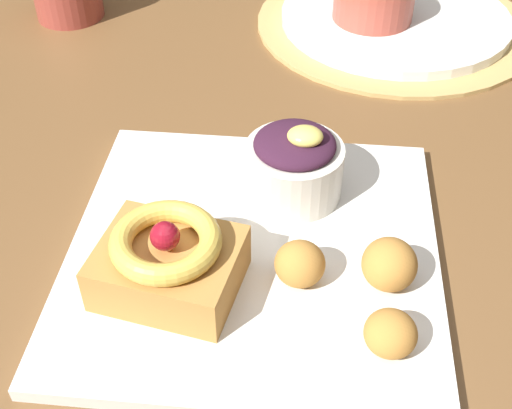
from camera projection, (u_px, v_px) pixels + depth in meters
dining_table at (296, 188)px, 0.74m from camera, size 1.23×1.06×0.73m
woven_placemat at (394, 24)px, 0.83m from camera, size 0.34×0.34×0.00m
front_plate at (254, 253)px, 0.54m from camera, size 0.29×0.29×0.01m
cake_slice at (168, 261)px, 0.49m from camera, size 0.11×0.10×0.06m
berry_ramekin at (296, 164)px, 0.56m from camera, size 0.08×0.08×0.07m
fritter_front at (300, 264)px, 0.49m from camera, size 0.04×0.04×0.04m
fritter_middle at (390, 333)px, 0.45m from camera, size 0.04×0.04×0.03m
fritter_back at (389, 264)px, 0.49m from camera, size 0.04×0.04×0.04m
back_plate at (395, 17)px, 0.83m from camera, size 0.28×0.28×0.01m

